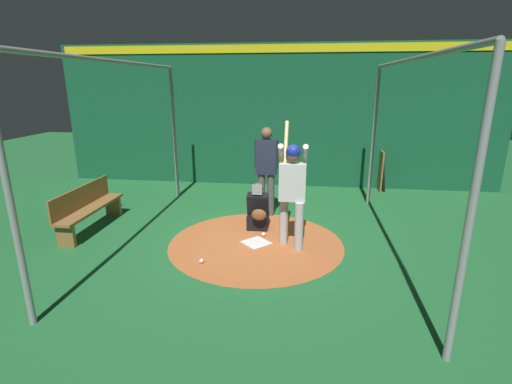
{
  "coord_description": "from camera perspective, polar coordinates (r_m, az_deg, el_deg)",
  "views": [
    {
      "loc": [
        6.07,
        0.79,
        2.75
      ],
      "look_at": [
        0.0,
        0.0,
        0.95
      ],
      "focal_mm": 26.27,
      "sensor_mm": 36.0,
      "label": 1
    }
  ],
  "objects": [
    {
      "name": "bench",
      "position": [
        7.87,
        -24.24,
        -2.09
      ],
      "size": [
        1.9,
        0.36,
        0.85
      ],
      "color": "olive",
      "rests_on": "ground"
    },
    {
      "name": "home_plate",
      "position": [
        6.71,
        -0.0,
        -7.71
      ],
      "size": [
        0.59,
        0.59,
        0.01
      ],
      "primitive_type": "cube",
      "rotation": [
        0.0,
        0.0,
        0.79
      ],
      "color": "white",
      "rests_on": "dirt_circle"
    },
    {
      "name": "ground_plane",
      "position": [
        6.71,
        -0.0,
        -7.81
      ],
      "size": [
        27.74,
        27.74,
        0.0
      ],
      "primitive_type": "plane",
      "color": "#216633"
    },
    {
      "name": "baseball_1",
      "position": [
        6.06,
        -8.3,
        -10.35
      ],
      "size": [
        0.07,
        0.07,
        0.07
      ],
      "primitive_type": "sphere",
      "color": "white",
      "rests_on": "dirt_circle"
    },
    {
      "name": "catcher",
      "position": [
        7.23,
        0.31,
        -2.93
      ],
      "size": [
        0.58,
        0.4,
        0.93
      ],
      "color": "black",
      "rests_on": "ground"
    },
    {
      "name": "bat_rack",
      "position": [
        10.36,
        18.47,
        2.95
      ],
      "size": [
        0.58,
        0.17,
        1.05
      ],
      "color": "olive",
      "rests_on": "ground"
    },
    {
      "name": "cage_frame",
      "position": [
        6.15,
        -0.0,
        10.74
      ],
      "size": [
        5.32,
        4.73,
        3.11
      ],
      "color": "gray",
      "rests_on": "ground"
    },
    {
      "name": "batter",
      "position": [
        6.26,
        5.52,
        0.9
      ],
      "size": [
        0.68,
        0.49,
        2.12
      ],
      "color": "#B3B3B7",
      "rests_on": "ground"
    },
    {
      "name": "baseball_0",
      "position": [
        6.98,
        1.14,
        -6.44
      ],
      "size": [
        0.07,
        0.07,
        0.07
      ],
      "primitive_type": "sphere",
      "color": "white",
      "rests_on": "dirt_circle"
    },
    {
      "name": "umpire",
      "position": [
        7.8,
        1.58,
        3.93
      ],
      "size": [
        0.24,
        0.49,
        1.88
      ],
      "color": "#4C4C51",
      "rests_on": "ground"
    },
    {
      "name": "back_wall",
      "position": [
        10.23,
        3.03,
        11.43
      ],
      "size": [
        0.22,
        11.74,
        3.72
      ],
      "color": "#145133",
      "rests_on": "ground"
    },
    {
      "name": "dirt_circle",
      "position": [
        6.71,
        -0.0,
        -7.78
      ],
      "size": [
        3.08,
        3.08,
        0.01
      ],
      "primitive_type": "cylinder",
      "color": "#B76033",
      "rests_on": "ground"
    }
  ]
}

